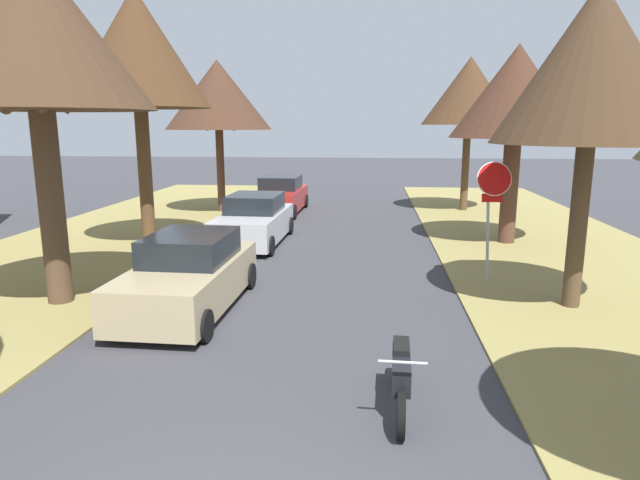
{
  "coord_description": "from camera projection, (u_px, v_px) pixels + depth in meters",
  "views": [
    {
      "loc": [
        1.6,
        -3.62,
        3.81
      ],
      "look_at": [
        0.58,
        7.42,
        1.46
      ],
      "focal_mm": 30.88,
      "sensor_mm": 36.0,
      "label": 1
    }
  ],
  "objects": [
    {
      "name": "street_tree_right_far",
      "position": [
        469.0,
        92.0,
        23.46
      ],
      "size": [
        4.03,
        4.03,
        6.55
      ],
      "color": "brown",
      "rests_on": "grass_verge_right"
    },
    {
      "name": "street_tree_left_mid_a",
      "position": [
        34.0,
        30.0,
        10.75
      ],
      "size": [
        4.53,
        4.53,
        7.21
      ],
      "color": "brown",
      "rests_on": "grass_verge_left"
    },
    {
      "name": "stop_sign_far",
      "position": [
        492.0,
        196.0,
        12.92
      ],
      "size": [
        0.81,
        0.73,
        2.91
      ],
      "color": "#9EA0A5",
      "rests_on": "grass_verge_right"
    },
    {
      "name": "street_tree_right_mid_a",
      "position": [
        594.0,
        65.0,
        10.6
      ],
      "size": [
        3.76,
        3.76,
        6.43
      ],
      "color": "#4E3A28",
      "rests_on": "grass_verge_right"
    },
    {
      "name": "parked_sedan_silver",
      "position": [
        254.0,
        221.0,
        17.77
      ],
      "size": [
        2.05,
        4.45,
        1.57
      ],
      "color": "#BCBCC1",
      "rests_on": "ground"
    },
    {
      "name": "street_tree_right_mid_b",
      "position": [
        516.0,
        93.0,
        16.88
      ],
      "size": [
        3.98,
        3.98,
        6.15
      ],
      "color": "#533427",
      "rests_on": "grass_verge_right"
    },
    {
      "name": "street_tree_left_mid_b",
      "position": [
        137.0,
        50.0,
        16.41
      ],
      "size": [
        4.27,
        4.27,
        7.71
      ],
      "color": "brown",
      "rests_on": "grass_verge_left"
    },
    {
      "name": "street_tree_left_far",
      "position": [
        218.0,
        95.0,
        23.22
      ],
      "size": [
        4.49,
        4.49,
        6.4
      ],
      "color": "#513628",
      "rests_on": "grass_verge_left"
    },
    {
      "name": "parked_motorcycle",
      "position": [
        401.0,
        374.0,
        7.44
      ],
      "size": [
        0.6,
        2.05,
        0.97
      ],
      "color": "black",
      "rests_on": "ground"
    },
    {
      "name": "parked_sedan_tan",
      "position": [
        189.0,
        276.0,
        11.4
      ],
      "size": [
        2.05,
        4.45,
        1.57
      ],
      "color": "tan",
      "rests_on": "ground"
    },
    {
      "name": "parked_sedan_red",
      "position": [
        280.0,
        196.0,
        23.96
      ],
      "size": [
        2.05,
        4.45,
        1.57
      ],
      "color": "red",
      "rests_on": "ground"
    }
  ]
}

